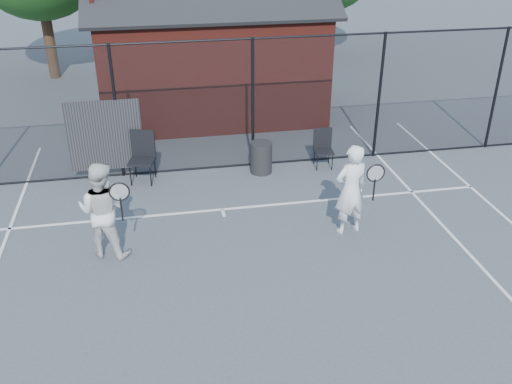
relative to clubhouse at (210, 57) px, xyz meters
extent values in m
plane|color=#3F4549|center=(-0.50, -9.00, -1.61)|extent=(80.00, 80.00, 0.00)
cube|color=silver|center=(-0.50, -6.00, -1.60)|extent=(11.00, 0.06, 0.01)
cube|color=silver|center=(-0.50, -6.15, -1.60)|extent=(0.06, 0.30, 0.01)
cylinder|color=black|center=(-2.50, -4.00, -0.11)|extent=(0.07, 0.07, 3.00)
cylinder|color=black|center=(0.50, -4.00, -0.11)|extent=(0.07, 0.07, 3.00)
cylinder|color=black|center=(3.50, -4.00, -0.11)|extent=(0.07, 0.07, 3.00)
cylinder|color=black|center=(6.50, -4.00, -0.11)|extent=(0.07, 0.07, 3.00)
cylinder|color=black|center=(-0.50, -4.00, 1.36)|extent=(22.00, 0.04, 0.04)
cylinder|color=black|center=(-0.50, -4.00, -1.58)|extent=(22.00, 0.04, 0.04)
cube|color=black|center=(-0.50, -4.00, -0.11)|extent=(22.00, 3.00, 0.01)
cube|color=black|center=(-2.80, -4.02, -0.61)|extent=(1.60, 0.04, 1.60)
cube|color=maroon|center=(0.00, 0.00, -0.11)|extent=(6.00, 4.00, 3.00)
cylinder|color=black|center=(-5.00, 4.50, -0.35)|extent=(0.36, 0.36, 2.52)
cylinder|color=black|center=(5.00, 5.50, -0.49)|extent=(0.36, 0.36, 2.23)
imported|color=white|center=(1.73, -7.27, -0.72)|extent=(0.72, 0.54, 1.77)
torus|color=black|center=(2.03, -7.62, -0.24)|extent=(0.35, 0.03, 0.35)
cylinder|color=black|center=(2.03, -7.62, -0.57)|extent=(0.03, 0.03, 0.42)
imported|color=silver|center=(-2.72, -7.20, -0.73)|extent=(1.03, 0.91, 1.76)
torus|color=black|center=(-2.36, -7.55, -0.22)|extent=(0.34, 0.03, 0.34)
cylinder|color=black|center=(-2.36, -7.55, -0.55)|extent=(0.03, 0.03, 0.42)
cube|color=black|center=(-2.05, -4.40, -1.05)|extent=(0.65, 0.67, 1.11)
cube|color=black|center=(2.10, -4.40, -1.16)|extent=(0.46, 0.48, 0.89)
cylinder|color=black|center=(0.62, -4.40, -1.24)|extent=(0.61, 0.61, 0.73)
camera|label=1|loc=(-1.69, -16.06, 4.07)|focal=40.00mm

